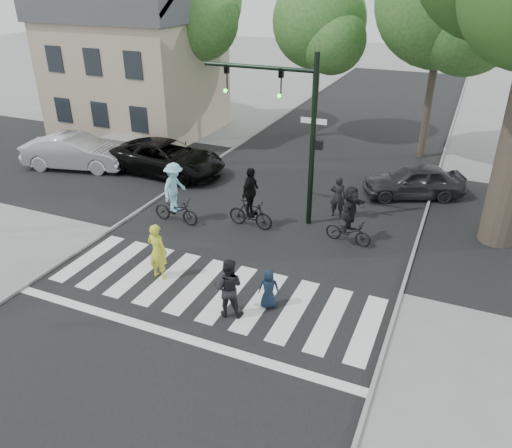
# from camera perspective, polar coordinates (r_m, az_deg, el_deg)

# --- Properties ---
(ground) EXTENTS (120.00, 120.00, 0.00)m
(ground) POSITION_cam_1_polar(r_m,az_deg,el_deg) (13.92, -6.93, -9.55)
(ground) COLOR gray
(ground) RESTS_ON ground
(road_stem) EXTENTS (10.00, 70.00, 0.01)m
(road_stem) POSITION_cam_1_polar(r_m,az_deg,el_deg) (17.72, 1.10, -0.78)
(road_stem) COLOR black
(road_stem) RESTS_ON ground
(road_cross) EXTENTS (70.00, 10.00, 0.01)m
(road_cross) POSITION_cam_1_polar(r_m,az_deg,el_deg) (20.25, 4.36, 2.83)
(road_cross) COLOR black
(road_cross) RESTS_ON ground
(curb_left) EXTENTS (0.10, 70.00, 0.10)m
(curb_left) POSITION_cam_1_polar(r_m,az_deg,el_deg) (19.98, -12.40, 2.04)
(curb_left) COLOR gray
(curb_left) RESTS_ON ground
(curb_right) EXTENTS (0.10, 70.00, 0.10)m
(curb_right) POSITION_cam_1_polar(r_m,az_deg,el_deg) (16.69, 17.36, -3.81)
(curb_right) COLOR gray
(curb_right) RESTS_ON ground
(crosswalk) EXTENTS (10.00, 3.85, 0.01)m
(crosswalk) POSITION_cam_1_polar(r_m,az_deg,el_deg) (14.38, -5.62, -8.11)
(crosswalk) COLOR silver
(crosswalk) RESTS_ON ground
(traffic_signal) EXTENTS (4.45, 0.29, 6.00)m
(traffic_signal) POSITION_cam_1_polar(r_m,az_deg,el_deg) (17.25, 3.89, 12.28)
(traffic_signal) COLOR black
(traffic_signal) RESTS_ON ground
(bg_tree_0) EXTENTS (5.46, 5.20, 8.97)m
(bg_tree_0) POSITION_cam_1_polar(r_m,az_deg,el_deg) (32.32, -15.23, 22.29)
(bg_tree_0) COLOR brown
(bg_tree_0) RESTS_ON ground
(bg_tree_1) EXTENTS (6.09, 5.80, 9.80)m
(bg_tree_1) POSITION_cam_1_polar(r_m,az_deg,el_deg) (29.04, -7.45, 23.53)
(bg_tree_1) COLOR brown
(bg_tree_1) RESTS_ON ground
(bg_tree_2) EXTENTS (5.04, 4.80, 8.40)m
(bg_tree_2) POSITION_cam_1_polar(r_m,az_deg,el_deg) (27.38, 7.61, 21.50)
(bg_tree_2) COLOR brown
(bg_tree_2) RESTS_ON ground
(bg_tree_3) EXTENTS (6.30, 6.00, 10.20)m
(bg_tree_3) POSITION_cam_1_polar(r_m,az_deg,el_deg) (24.89, 21.36, 22.24)
(bg_tree_3) COLOR brown
(bg_tree_3) RESTS_ON ground
(house) EXTENTS (8.40, 8.10, 8.82)m
(house) POSITION_cam_1_polar(r_m,az_deg,el_deg) (29.62, -13.53, 17.54)
(house) COLOR #B8A88C
(house) RESTS_ON ground
(pedestrian_woman) EXTENTS (0.68, 0.48, 1.77)m
(pedestrian_woman) POSITION_cam_1_polar(r_m,az_deg,el_deg) (14.94, -11.19, -3.09)
(pedestrian_woman) COLOR yellow
(pedestrian_woman) RESTS_ON ground
(pedestrian_child) EXTENTS (0.67, 0.54, 1.18)m
(pedestrian_child) POSITION_cam_1_polar(r_m,az_deg,el_deg) (13.57, 1.46, -7.37)
(pedestrian_child) COLOR #121D30
(pedestrian_child) RESTS_ON ground
(pedestrian_adult) EXTENTS (0.95, 0.82, 1.68)m
(pedestrian_adult) POSITION_cam_1_polar(r_m,az_deg,el_deg) (13.16, -3.19, -7.28)
(pedestrian_adult) COLOR black
(pedestrian_adult) RESTS_ON ground
(cyclist_left) EXTENTS (1.82, 1.19, 2.28)m
(cyclist_left) POSITION_cam_1_polar(r_m,az_deg,el_deg) (18.16, -9.23, 3.02)
(cyclist_left) COLOR black
(cyclist_left) RESTS_ON ground
(cyclist_mid) EXTENTS (1.75, 1.07, 2.25)m
(cyclist_mid) POSITION_cam_1_polar(r_m,az_deg,el_deg) (17.60, -0.64, 2.35)
(cyclist_mid) COLOR black
(cyclist_mid) RESTS_ON ground
(cyclist_right) EXTENTS (1.68, 1.56, 2.05)m
(cyclist_right) POSITION_cam_1_polar(r_m,az_deg,el_deg) (16.83, 10.65, 0.64)
(cyclist_right) COLOR black
(cyclist_right) RESTS_ON ground
(car_suv) EXTENTS (5.50, 2.72, 1.50)m
(car_suv) POSITION_cam_1_polar(r_m,az_deg,el_deg) (23.01, -10.16, 7.46)
(car_suv) COLOR black
(car_suv) RESTS_ON ground
(car_silver) EXTENTS (5.06, 2.79, 1.58)m
(car_silver) POSITION_cam_1_polar(r_m,az_deg,el_deg) (24.76, -19.93, 7.76)
(car_silver) COLOR silver
(car_silver) RESTS_ON ground
(car_grey) EXTENTS (4.29, 3.11, 1.36)m
(car_grey) POSITION_cam_1_polar(r_m,az_deg,el_deg) (21.20, 17.54, 4.71)
(car_grey) COLOR #2E2E32
(car_grey) RESTS_ON ground
(bystander_dark) EXTENTS (0.61, 0.42, 1.61)m
(bystander_dark) POSITION_cam_1_polar(r_m,az_deg,el_deg) (18.71, 9.34, 3.12)
(bystander_dark) COLOR black
(bystander_dark) RESTS_ON ground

